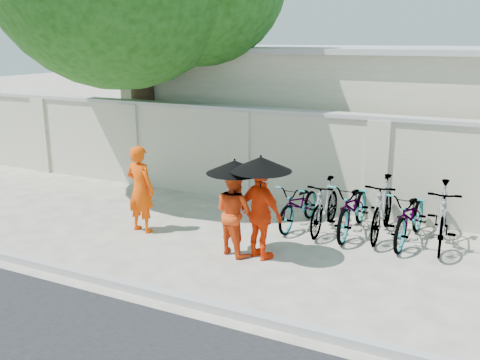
% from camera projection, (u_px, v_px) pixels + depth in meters
% --- Properties ---
extents(ground, '(80.00, 80.00, 0.00)m').
position_uv_depth(ground, '(214.00, 254.00, 9.02)').
color(ground, beige).
extents(kerb, '(40.00, 0.16, 0.12)m').
position_uv_depth(kerb, '(155.00, 293.00, 7.53)').
color(kerb, '#A5A5A5').
rests_on(kerb, ground).
extents(compound_wall, '(20.00, 0.30, 2.00)m').
position_uv_depth(compound_wall, '(330.00, 164.00, 11.11)').
color(compound_wall, beige).
rests_on(compound_wall, ground).
extents(building_behind, '(14.00, 6.00, 3.20)m').
position_uv_depth(building_behind, '(412.00, 116.00, 13.82)').
color(building_behind, beige).
rests_on(building_behind, ground).
extents(monk_left, '(0.64, 0.45, 1.64)m').
position_uv_depth(monk_left, '(140.00, 189.00, 9.92)').
color(monk_left, '#FF4904').
rests_on(monk_left, ground).
extents(monk_center, '(0.85, 0.77, 1.45)m').
position_uv_depth(monk_center, '(234.00, 212.00, 8.89)').
color(monk_center, '#E44212').
rests_on(monk_center, ground).
extents(parasol_center, '(0.93, 0.93, 0.82)m').
position_uv_depth(parasol_center, '(235.00, 167.00, 8.60)').
color(parasol_center, black).
rests_on(parasol_center, ground).
extents(monk_right, '(0.98, 0.70, 1.55)m').
position_uv_depth(monk_right, '(261.00, 214.00, 8.68)').
color(monk_right, '#FF3709').
rests_on(monk_right, ground).
extents(parasol_right, '(0.99, 0.99, 0.86)m').
position_uv_depth(parasol_right, '(261.00, 164.00, 8.38)').
color(parasol_right, black).
rests_on(parasol_right, ground).
extents(bike_0, '(0.71, 1.71, 0.88)m').
position_uv_depth(bike_0, '(299.00, 205.00, 10.27)').
color(bike_0, gray).
rests_on(bike_0, ground).
extents(bike_1, '(0.49, 1.68, 1.00)m').
position_uv_depth(bike_1, '(325.00, 205.00, 10.01)').
color(bike_1, gray).
rests_on(bike_1, ground).
extents(bike_2, '(0.69, 1.94, 1.01)m').
position_uv_depth(bike_2, '(354.00, 207.00, 9.88)').
color(bike_2, gray).
rests_on(bike_2, ground).
extents(bike_3, '(0.56, 1.85, 1.11)m').
position_uv_depth(bike_3, '(382.00, 208.00, 9.70)').
color(bike_3, gray).
rests_on(bike_3, ground).
extents(bike_4, '(0.80, 1.91, 0.98)m').
position_uv_depth(bike_4, '(411.00, 216.00, 9.44)').
color(bike_4, gray).
rests_on(bike_4, ground).
extents(bike_5, '(0.69, 1.91, 1.13)m').
position_uv_depth(bike_5, '(442.00, 216.00, 9.24)').
color(bike_5, gray).
rests_on(bike_5, ground).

